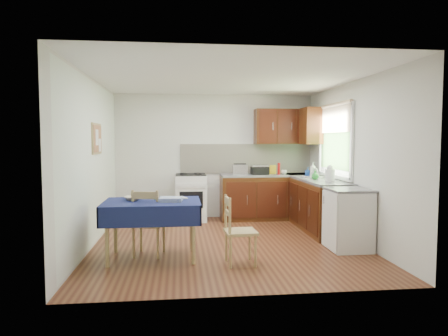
{
  "coord_description": "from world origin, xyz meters",
  "views": [
    {
      "loc": [
        -0.71,
        -5.99,
        1.58
      ],
      "look_at": [
        -0.01,
        0.28,
        1.14
      ],
      "focal_mm": 32.0,
      "sensor_mm": 36.0,
      "label": 1
    }
  ],
  "objects": [
    {
      "name": "plate_bowl",
      "position": [
        -1.34,
        -0.55,
        0.8
      ],
      "size": [
        0.26,
        0.26,
        0.05
      ],
      "primitive_type": "imported",
      "rotation": [
        0.0,
        0.0,
        -0.22
      ],
      "color": "beige",
      "rests_on": "dining_table"
    },
    {
      "name": "base_cabinets",
      "position": [
        1.36,
        1.26,
        0.43
      ],
      "size": [
        1.9,
        2.3,
        0.86
      ],
      "color": "black",
      "rests_on": "ground"
    },
    {
      "name": "wall_left",
      "position": [
        -2.0,
        0.0,
        1.25
      ],
      "size": [
        0.02,
        4.2,
        2.5
      ],
      "primitive_type": "cube",
      "color": "white",
      "rests_on": "ground"
    },
    {
      "name": "tea_towel",
      "position": [
        -0.83,
        -0.71,
        0.8
      ],
      "size": [
        0.32,
        0.27,
        0.05
      ],
      "primitive_type": "cube",
      "rotation": [
        0.0,
        0.0,
        -0.12
      ],
      "color": "navy",
      "rests_on": "dining_table"
    },
    {
      "name": "worktop_back",
      "position": [
        1.05,
        1.8,
        0.88
      ],
      "size": [
        1.9,
        0.6,
        0.04
      ],
      "primitive_type": "cube",
      "color": "slate",
      "rests_on": "base_cabinets"
    },
    {
      "name": "chair_near",
      "position": [
        0.01,
        -1.06,
        0.46
      ],
      "size": [
        0.41,
        0.41,
        0.88
      ],
      "rotation": [
        0.0,
        0.0,
        1.62
      ],
      "color": "#A48852",
      "rests_on": "ground"
    },
    {
      "name": "fridge",
      "position": [
        1.7,
        -0.55,
        0.44
      ],
      "size": [
        0.58,
        0.6,
        0.89
      ],
      "color": "white",
      "rests_on": "ground"
    },
    {
      "name": "cup",
      "position": [
        1.35,
        1.72,
        0.94
      ],
      "size": [
        0.12,
        0.12,
        0.09
      ],
      "primitive_type": "imported",
      "rotation": [
        0.0,
        0.0,
        -0.09
      ],
      "color": "silver",
      "rests_on": "worktop_back"
    },
    {
      "name": "sauce_bottle",
      "position": [
        1.23,
        1.69,
        1.01
      ],
      "size": [
        0.05,
        0.05,
        0.23
      ],
      "primitive_type": "cylinder",
      "color": "red",
      "rests_on": "worktop_back"
    },
    {
      "name": "soap_bottle_c",
      "position": [
        1.62,
        0.67,
        0.98
      ],
      "size": [
        0.17,
        0.17,
        0.16
      ],
      "primitive_type": "imported",
      "rotation": [
        0.0,
        0.0,
        3.8
      ],
      "color": "#227D2C",
      "rests_on": "worktop_right"
    },
    {
      "name": "wall_front",
      "position": [
        0.0,
        -2.1,
        1.25
      ],
      "size": [
        4.0,
        0.02,
        2.5
      ],
      "primitive_type": "cube",
      "color": "silver",
      "rests_on": "ground"
    },
    {
      "name": "stove",
      "position": [
        -0.5,
        1.8,
        0.46
      ],
      "size": [
        0.6,
        0.61,
        0.92
      ],
      "color": "white",
      "rests_on": "ground"
    },
    {
      "name": "ceiling",
      "position": [
        0.0,
        0.0,
        2.5
      ],
      "size": [
        4.0,
        4.2,
        0.02
      ],
      "primitive_type": "cube",
      "color": "white",
      "rests_on": "wall_back"
    },
    {
      "name": "book",
      "position": [
        -0.79,
        -0.5,
        0.78
      ],
      "size": [
        0.22,
        0.26,
        0.02
      ],
      "primitive_type": "imported",
      "rotation": [
        0.0,
        0.0,
        0.34
      ],
      "color": "white",
      "rests_on": "dining_table"
    },
    {
      "name": "yellow_packet",
      "position": [
        1.16,
        1.9,
        0.99
      ],
      "size": [
        0.14,
        0.1,
        0.17
      ],
      "primitive_type": "cube",
      "rotation": [
        0.0,
        0.0,
        0.15
      ],
      "color": "yellow",
      "rests_on": "worktop_back"
    },
    {
      "name": "wall_back",
      "position": [
        0.0,
        2.1,
        1.25
      ],
      "size": [
        4.0,
        0.02,
        2.5
      ],
      "primitive_type": "cube",
      "color": "silver",
      "rests_on": "ground"
    },
    {
      "name": "toaster",
      "position": [
        0.47,
        1.76,
        1.0
      ],
      "size": [
        0.29,
        0.18,
        0.22
      ],
      "rotation": [
        0.0,
        0.0,
        -0.24
      ],
      "color": "silver",
      "rests_on": "worktop_back"
    },
    {
      "name": "corkboard",
      "position": [
        -1.97,
        0.3,
        1.6
      ],
      "size": [
        0.04,
        0.62,
        0.47
      ],
      "color": "#A48852",
      "rests_on": "wall_left"
    },
    {
      "name": "upper_cabinets",
      "position": [
        1.52,
        1.8,
        1.85
      ],
      "size": [
        1.2,
        0.85,
        0.7
      ],
      "color": "black",
      "rests_on": "wall_back"
    },
    {
      "name": "sandwich_press",
      "position": [
        0.86,
        1.75,
        0.99
      ],
      "size": [
        0.33,
        0.28,
        0.19
      ],
      "rotation": [
        0.0,
        0.0,
        0.39
      ],
      "color": "black",
      "rests_on": "worktop_back"
    },
    {
      "name": "floor",
      "position": [
        0.0,
        0.0,
        0.0
      ],
      "size": [
        4.2,
        4.2,
        0.0
      ],
      "primitive_type": "plane",
      "color": "#461F12",
      "rests_on": "ground"
    },
    {
      "name": "soap_bottle_a",
      "position": [
        1.69,
        0.98,
        1.04
      ],
      "size": [
        0.15,
        0.15,
        0.28
      ],
      "primitive_type": "imported",
      "rotation": [
        0.0,
        0.0,
        0.74
      ],
      "color": "white",
      "rests_on": "worktop_right"
    },
    {
      "name": "splashback",
      "position": [
        0.65,
        2.08,
        1.2
      ],
      "size": [
        2.7,
        0.02,
        0.6
      ],
      "primitive_type": "cube",
      "color": "#F0E3CB",
      "rests_on": "wall_back"
    },
    {
      "name": "worktop_corner",
      "position": [
        1.7,
        1.8,
        0.88
      ],
      "size": [
        0.6,
        0.6,
        0.04
      ],
      "primitive_type": "cube",
      "color": "slate",
      "rests_on": "base_cabinets"
    },
    {
      "name": "worktop_right",
      "position": [
        1.7,
        0.65,
        0.88
      ],
      "size": [
        0.6,
        1.7,
        0.04
      ],
      "primitive_type": "cube",
      "color": "slate",
      "rests_on": "base_cabinets"
    },
    {
      "name": "dish_rack",
      "position": [
        1.71,
        0.97,
        0.92
      ],
      "size": [
        0.38,
        0.29,
        0.18
      ],
      "rotation": [
        0.0,
        0.0,
        -0.16
      ],
      "color": "gray",
      "rests_on": "worktop_right"
    },
    {
      "name": "soap_bottle_b",
      "position": [
        1.66,
        1.18,
        0.99
      ],
      "size": [
        0.09,
        0.09,
        0.17
      ],
      "primitive_type": "imported",
      "rotation": [
        0.0,
        0.0,
        1.71
      ],
      "color": "#1B4BA2",
      "rests_on": "worktop_right"
    },
    {
      "name": "spice_jar",
      "position": [
        -1.04,
        -0.52,
        0.82
      ],
      "size": [
        0.05,
        0.05,
        0.1
      ],
      "primitive_type": "cylinder",
      "color": "#24852D",
      "rests_on": "dining_table"
    },
    {
      "name": "kettle",
      "position": [
        1.75,
        0.33,
        1.02
      ],
      "size": [
        0.16,
        0.16,
        0.27
      ],
      "color": "white",
      "rests_on": "worktop_right"
    },
    {
      "name": "dining_table",
      "position": [
        -1.08,
        -0.67,
        0.66
      ],
      "size": [
        1.27,
        0.86,
        0.77
      ],
      "rotation": [
        0.0,
        0.0,
        0.39
      ],
      "color": "#111444",
      "rests_on": "ground"
    },
    {
      "name": "chair_far",
      "position": [
        -1.15,
        -0.57,
        0.49
      ],
      "size": [
        0.48,
        0.48,
        0.92
      ],
      "rotation": [
        0.0,
        0.0,
        2.94
      ],
      "color": "#A48852",
      "rests_on": "ground"
    },
    {
      "name": "wall_right",
      "position": [
        2.0,
        0.0,
        1.25
      ],
      "size": [
        0.02,
        4.2,
        2.5
      ],
      "primitive_type": "cube",
      "color": "silver",
      "rests_on": "ground"
    },
    {
      "name": "window",
      "position": [
        1.97,
        0.7,
        1.65
      ],
      "size": [
        0.04,
        1.48,
        1.26
      ],
      "color": "#2C4E20",
      "rests_on": "wall_right"
    }
  ]
}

